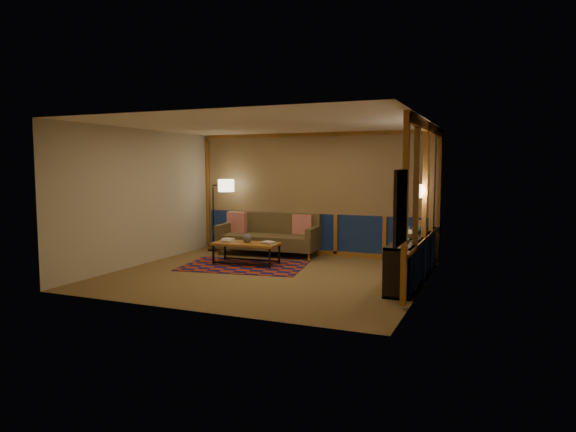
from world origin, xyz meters
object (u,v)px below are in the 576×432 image
at_px(sofa, 268,235).
at_px(bookshelf, 413,258).
at_px(coffee_table, 246,254).
at_px(floor_lamp, 213,215).

height_order(sofa, bookshelf, sofa).
bearing_deg(coffee_table, sofa, 90.50).
relative_size(coffee_table, floor_lamp, 0.79).
xyz_separation_m(sofa, floor_lamp, (-1.45, 0.08, 0.39)).
bearing_deg(coffee_table, floor_lamp, 137.63).
relative_size(sofa, floor_lamp, 1.32).
distance_m(coffee_table, bookshelf, 3.30).
distance_m(sofa, coffee_table, 1.21).
relative_size(coffee_table, bookshelf, 0.43).
xyz_separation_m(sofa, bookshelf, (3.36, -1.27, -0.07)).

